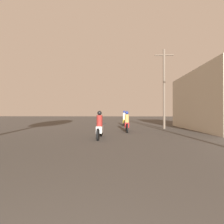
{
  "coord_description": "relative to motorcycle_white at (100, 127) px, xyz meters",
  "views": [
    {
      "loc": [
        0.49,
        0.3,
        1.38
      ],
      "look_at": [
        -0.36,
        18.28,
        1.49
      ],
      "focal_mm": 24.0,
      "sensor_mm": 36.0,
      "label": 1
    }
  ],
  "objects": [
    {
      "name": "building_right_near",
      "position": [
        9.1,
        4.55,
        1.78
      ],
      "size": [
        4.37,
        7.97,
        4.77
      ],
      "color": "beige",
      "rests_on": "ground_plane"
    },
    {
      "name": "motorcycle_yellow",
      "position": [
        1.61,
        7.99,
        0.04
      ],
      "size": [
        0.6,
        1.91,
        1.62
      ],
      "rotation": [
        0.0,
        0.0,
        0.06
      ],
      "color": "black",
      "rests_on": "ground_plane"
    },
    {
      "name": "motorcycle_red",
      "position": [
        1.62,
        2.91,
        0.01
      ],
      "size": [
        0.6,
        1.91,
        1.51
      ],
      "rotation": [
        0.0,
        0.0,
        0.08
      ],
      "color": "black",
      "rests_on": "ground_plane"
    },
    {
      "name": "motorcycle_white",
      "position": [
        0.0,
        0.0,
        0.0
      ],
      "size": [
        0.6,
        1.98,
        1.5
      ],
      "rotation": [
        0.0,
        0.0,
        -0.03
      ],
      "color": "black",
      "rests_on": "ground_plane"
    },
    {
      "name": "utility_pole_far",
      "position": [
        4.97,
        5.07,
        3.01
      ],
      "size": [
        1.6,
        0.2,
        6.91
      ],
      "color": "#6B5B4C",
      "rests_on": "ground_plane"
    }
  ]
}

